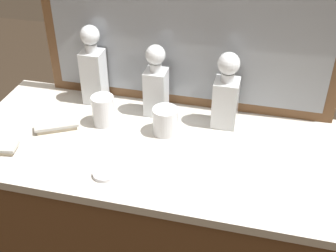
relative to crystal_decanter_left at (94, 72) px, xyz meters
The scene contains 9 objects.
dresser 0.70m from the crystal_decanter_left, 32.69° to the right, with size 1.38×0.59×0.92m.
dresser_mirror 0.42m from the crystal_decanter_left, 10.26° to the left, with size 1.07×0.03×0.73m.
crystal_decanter_left is the anchor object (origin of this frame).
crystal_decanter_far_right 0.50m from the crystal_decanter_left, ahead, with size 0.08×0.08×0.28m.
crystal_decanter_far_left 0.25m from the crystal_decanter_left, ahead, with size 0.08×0.08×0.27m.
crystal_tumbler_right 0.35m from the crystal_decanter_left, 24.74° to the right, with size 0.09×0.09×0.09m.
crystal_tumbler_rear 0.18m from the crystal_decanter_left, 58.86° to the right, with size 0.08×0.08×0.11m.
silver_brush_far_right 0.25m from the crystal_decanter_left, 106.24° to the right, with size 0.16×0.12×0.02m.
porcelain_dish 0.46m from the crystal_decanter_left, 65.30° to the right, with size 0.07×0.07×0.01m.
Camera 1 is at (0.28, -1.13, 1.81)m, focal length 47.30 mm.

